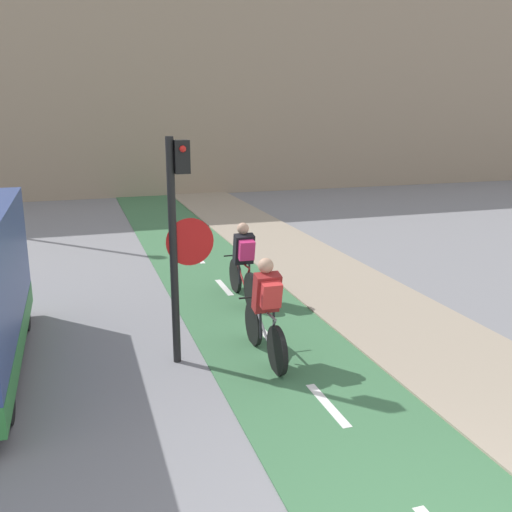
# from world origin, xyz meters

# --- Properties ---
(building_row_background) EXTENTS (60.00, 5.20, 10.08)m
(building_row_background) POSITION_xyz_m (0.00, 23.76, 5.05)
(building_row_background) COLOR gray
(building_row_background) RESTS_ON ground_plane
(traffic_light_pole) EXTENTS (0.67, 0.25, 3.19)m
(traffic_light_pole) POSITION_xyz_m (-1.44, 4.84, 1.97)
(traffic_light_pole) COLOR black
(traffic_light_pole) RESTS_ON ground_plane
(cyclist_near) EXTENTS (0.46, 1.76, 1.52)m
(cyclist_near) POSITION_xyz_m (-0.29, 4.50, 0.72)
(cyclist_near) COLOR black
(cyclist_near) RESTS_ON ground_plane
(cyclist_far) EXTENTS (0.46, 1.70, 1.51)m
(cyclist_far) POSITION_xyz_m (0.16, 7.13, 0.72)
(cyclist_far) COLOR black
(cyclist_far) RESTS_ON ground_plane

